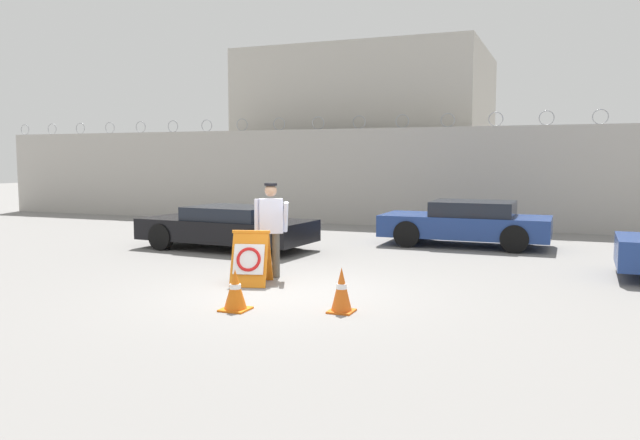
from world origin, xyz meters
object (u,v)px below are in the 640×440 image
security_guard (271,224)px  traffic_cone_mid (235,290)px  traffic_cone_near (342,290)px  parked_car_front_coupe (228,227)px  parked_car_rear_sedan (466,223)px  barricade_sign (251,258)px

security_guard → traffic_cone_mid: security_guard is taller
traffic_cone_near → traffic_cone_mid: 1.62m
parked_car_front_coupe → traffic_cone_near: bearing=138.4°
traffic_cone_near → parked_car_rear_sedan: size_ratio=0.16×
traffic_cone_mid → parked_car_rear_sedan: (2.22, 8.51, 0.30)m
parked_car_rear_sedan → traffic_cone_mid: bearing=75.8°
barricade_sign → parked_car_front_coupe: 4.62m
security_guard → traffic_cone_mid: 2.76m
security_guard → parked_car_rear_sedan: security_guard is taller
traffic_cone_mid → parked_car_front_coupe: 6.56m
barricade_sign → traffic_cone_near: bearing=-46.3°
traffic_cone_near → security_guard: bearing=136.2°
barricade_sign → traffic_cone_mid: 1.98m
parked_car_rear_sedan → security_guard: bearing=64.6°
traffic_cone_near → parked_car_front_coupe: bearing=133.6°
barricade_sign → security_guard: 0.92m
traffic_cone_mid → parked_car_rear_sedan: 8.80m
parked_car_front_coupe → parked_car_rear_sedan: 6.28m
barricade_sign → parked_car_front_coupe: size_ratio=0.22×
traffic_cone_mid → security_guard: bearing=104.1°
traffic_cone_near → parked_car_rear_sedan: bearing=85.2°
security_guard → parked_car_front_coupe: security_guard is taller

